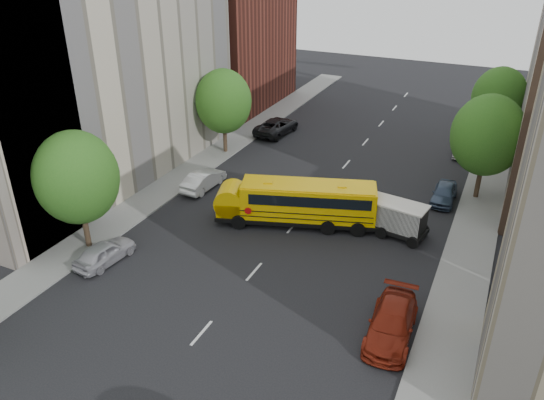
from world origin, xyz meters
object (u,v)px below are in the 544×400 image
Objects in this scene: safari_truck at (386,215)px; parked_car_2 at (277,126)px; street_tree_4 at (488,135)px; street_tree_5 at (499,98)px; parked_car_5 at (462,147)px; street_tree_2 at (223,101)px; parked_car_1 at (203,180)px; parked_car_4 at (444,193)px; parked_car_0 at (105,252)px; parked_car_3 at (392,323)px; school_bus at (296,201)px; street_tree_1 at (77,178)px.

safari_truck reaches higher than parked_car_2.
street_tree_5 is (-0.00, 12.00, -0.37)m from street_tree_4.
street_tree_2 is at bearing -161.87° from parked_car_5.
parked_car_1 is 0.78× the size of parked_car_2.
parked_car_4 is (17.63, 5.71, -0.04)m from parked_car_1.
parked_car_2 is 1.40× the size of parked_car_4.
parked_car_2 reaches higher than parked_car_4.
street_tree_4 reaches higher than parked_car_5.
parked_car_2 is at bearing -178.60° from parked_car_5.
parked_car_0 is 0.78× the size of parked_car_3.
parked_car_4 is (2.91, 6.25, -0.56)m from safari_truck.
school_bus reaches higher than parked_car_3.
street_tree_1 is at bearing -126.25° from street_tree_5.
street_tree_1 is 4.87m from parked_car_0.
parked_car_0 is at bearing -23.11° from street_tree_1.
parked_car_5 is (-2.20, 8.72, -4.37)m from street_tree_4.
parked_car_0 is at bearing -128.10° from parked_car_5.
school_bus reaches higher than parked_car_4.
parked_car_0 is at bearing -122.62° from street_tree_5.
parked_car_0 reaches higher than parked_car_4.
parked_car_2 is (2.20, 6.55, -4.04)m from street_tree_2.
parked_car_3 is 1.32× the size of parked_car_4.
parked_car_1 reaches higher than parked_car_0.
parked_car_0 is at bearing -136.11° from parked_car_4.
school_bus is 2.12× the size of parked_car_3.
parked_car_5 is (17.60, 27.65, -0.00)m from parked_car_0.
street_tree_1 is 1.39× the size of parked_car_2.
street_tree_5 is 1.32× the size of parked_car_2.
parked_car_1 is 1.04× the size of parked_car_5.
parked_car_5 is (2.88, 16.65, -0.54)m from safari_truck.
street_tree_5 reaches higher than parked_car_0.
street_tree_4 reaches higher than street_tree_2.
street_tree_5 is at bearing -116.95° from parked_car_0.
school_bus is at bearing -40.92° from street_tree_2.
street_tree_4 is 12.01m from street_tree_5.
street_tree_2 is 22.02m from parked_car_5.
street_tree_5 is 30.38m from parked_car_3.
street_tree_4 is at bearing 66.20° from safari_truck.
street_tree_2 is at bearing -151.39° from street_tree_5.
street_tree_5 is 1.75× the size of parked_car_5.
safari_truck reaches higher than parked_car_3.
parked_car_2 is at bearing 161.70° from street_tree_4.
street_tree_2 is 27.10m from parked_car_3.
street_tree_5 is 28.00m from parked_car_1.
parked_car_1 is at bearing 148.50° from school_bus.
parked_car_4 is (19.83, 16.31, -4.26)m from street_tree_1.
street_tree_2 reaches higher than parked_car_0.
parked_car_3 is at bearing -96.95° from street_tree_4.
parked_car_5 is at bearing -167.41° from parked_car_2.
parked_car_0 is at bearing -134.44° from safari_truck.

